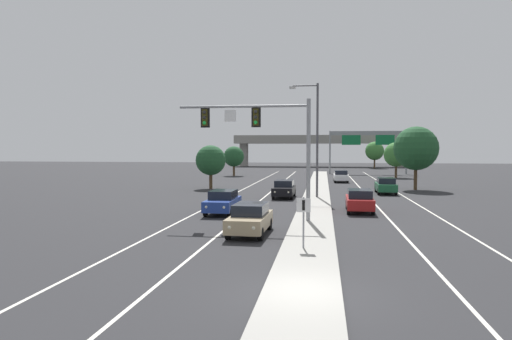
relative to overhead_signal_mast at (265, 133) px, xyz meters
The scene contains 22 objects.
ground_plane 14.84m from the overhead_signal_mast, 78.22° to the right, with size 260.00×260.00×0.00m, color #28282B.
median_island 7.47m from the overhead_signal_mast, 57.62° to the left, with size 2.40×110.00×0.15m, color #9E9B93.
lane_stripe_oncoming_center 12.78m from the overhead_signal_mast, 99.30° to the left, with size 0.14×100.00×0.01m, color silver.
lane_stripe_receding_center 14.71m from the overhead_signal_mast, 56.70° to the left, with size 0.14×100.00×0.01m, color silver.
edge_stripe_left 13.66m from the overhead_signal_mast, 114.32° to the left, with size 0.14×100.00×0.01m, color silver.
edge_stripe_right 16.64m from the overhead_signal_mast, 46.62° to the left, with size 0.14×100.00×0.01m, color silver.
overhead_signal_mast is the anchor object (origin of this frame).
median_sign_post 8.90m from the overhead_signal_mast, 71.12° to the right, with size 0.60×0.10×2.20m.
street_lamp_median 13.95m from the overhead_signal_mast, 79.00° to the left, with size 2.58×0.28×10.00m.
car_oncoming_tan 6.08m from the overhead_signal_mast, 94.13° to the right, with size 1.91×4.50×1.58m.
car_oncoming_blue 6.45m from the overhead_signal_mast, 136.39° to the left, with size 1.83×4.48×1.58m.
car_oncoming_black 14.55m from the overhead_signal_mast, 90.19° to the left, with size 1.86×4.49×1.58m.
car_receding_red 9.21m from the overhead_signal_mast, 42.05° to the left, with size 1.90×4.50×1.58m.
car_receding_green 21.69m from the overhead_signal_mast, 63.46° to the left, with size 1.92×4.51×1.58m.
car_receding_white 34.99m from the overhead_signal_mast, 80.55° to the left, with size 1.85×4.48×1.58m.
highway_sign_gantry 55.86m from the overhead_signal_mast, 78.62° to the left, with size 13.28×0.42×7.50m.
overpass_bridge 86.77m from the overhead_signal_mast, 88.13° to the left, with size 42.40×6.40×7.65m.
tree_far_left_b 23.93m from the overhead_signal_mast, 111.84° to the left, with size 3.31×3.31×4.79m.
tree_far_right_b 27.36m from the overhead_signal_mast, 61.12° to the left, with size 4.69×4.69×6.79m.
tree_far_right_c 47.02m from the overhead_signal_mast, 72.28° to the left, with size 3.71×3.71×5.36m.
tree_far_left_a 47.25m from the overhead_signal_mast, 103.39° to the left, with size 3.30×3.30×4.78m.
tree_far_right_a 79.35m from the overhead_signal_mast, 79.36° to the left, with size 4.10×4.10×5.94m.
Camera 1 is at (0.63, -13.88, 4.43)m, focal length 32.44 mm.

